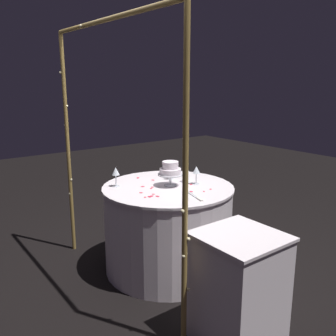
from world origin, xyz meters
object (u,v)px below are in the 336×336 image
wine_glass_0 (186,170)px  side_table (238,289)px  wine_glass_1 (116,172)px  wine_glass_3 (171,166)px  cake_knife (195,196)px  main_table (168,228)px  decorative_arch (111,124)px  tiered_cake (170,170)px  wine_glass_2 (196,171)px

wine_glass_0 → side_table: bearing=157.4°
wine_glass_1 → side_table: bearing=-173.8°
wine_glass_3 → cake_knife: 0.58m
wine_glass_1 → wine_glass_3: size_ratio=1.01×
main_table → cake_knife: bearing=178.7°
decorative_arch → main_table: 1.11m
tiered_cake → wine_glass_0: 0.20m
main_table → tiered_cake: (0.00, -0.02, 0.53)m
wine_glass_0 → tiered_cake: bearing=93.9°
wine_glass_1 → wine_glass_0: bearing=-113.5°
decorative_arch → wine_glass_2: size_ratio=12.94×
main_table → side_table: size_ratio=1.55×
decorative_arch → wine_glass_1: size_ratio=12.29×
decorative_arch → wine_glass_2: decorative_arch is taller
side_table → wine_glass_1: 1.43m
main_table → wine_glass_0: wine_glass_0 is taller
side_table → cake_knife: size_ratio=2.58×
wine_glass_3 → tiered_cake: bearing=141.1°
wine_glass_2 → cake_knife: 0.39m
decorative_arch → tiered_cake: size_ratio=9.65×
side_table → wine_glass_1: bearing=6.2°
main_table → wine_glass_2: bearing=-110.9°
main_table → wine_glass_3: 0.56m
wine_glass_3 → side_table: bearing=162.5°
decorative_arch → side_table: size_ratio=2.84×
wine_glass_0 → cake_knife: size_ratio=0.54×
tiered_cake → wine_glass_0: size_ratio=1.42×
wine_glass_1 → wine_glass_2: 0.71m
wine_glass_3 → wine_glass_0: bearing=-158.2°
main_table → wine_glass_2: size_ratio=7.04×
side_table → tiered_cake: 1.21m
side_table → wine_glass_1: wine_glass_1 is taller
cake_knife → wine_glass_0: bearing=-30.7°
main_table → wine_glass_1: wine_glass_1 is taller
wine_glass_2 → main_table: bearing=69.1°
side_table → wine_glass_2: bearing=-26.1°
tiered_cake → wine_glass_2: (-0.09, -0.22, -0.02)m
wine_glass_2 → cake_knife: wine_glass_2 is taller
wine_glass_0 → wine_glass_1: size_ratio=0.90×
side_table → decorative_arch: bearing=16.7°
tiered_cake → wine_glass_2: tiered_cake is taller
tiered_cake → cake_knife: size_ratio=0.76×
main_table → side_table: (-1.05, 0.22, -0.01)m
wine_glass_2 → wine_glass_1: bearing=59.4°
decorative_arch → wine_glass_1: bearing=-32.7°
main_table → wine_glass_3: (0.17, -0.16, 0.52)m
side_table → wine_glass_2: (0.96, -0.47, 0.53)m
decorative_arch → main_table: size_ratio=1.84×
wine_glass_2 → wine_glass_3: 0.27m
decorative_arch → tiered_cake: (0.00, -0.56, -0.44)m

